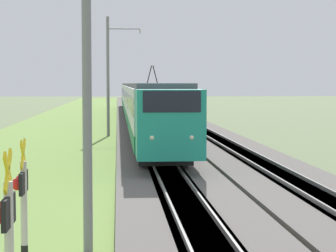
% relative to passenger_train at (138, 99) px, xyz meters
% --- Properties ---
extents(ballast_main, '(240.00, 4.40, 0.30)m').
position_rel_passenger_train_xyz_m(ballast_main, '(-10.77, 0.00, -2.28)').
color(ballast_main, '#605B56').
rests_on(ballast_main, ground).
extents(ballast_adjacent, '(240.00, 4.40, 0.30)m').
position_rel_passenger_train_xyz_m(ballast_adjacent, '(-10.77, -4.60, -2.28)').
color(ballast_adjacent, '#605B56').
rests_on(ballast_adjacent, ground).
extents(track_main, '(240.00, 1.57, 0.45)m').
position_rel_passenger_train_xyz_m(track_main, '(-10.77, 0.00, -2.27)').
color(track_main, '#4C4238').
rests_on(track_main, ground).
extents(track_adjacent, '(240.00, 1.57, 0.45)m').
position_rel_passenger_train_xyz_m(track_adjacent, '(-10.77, -4.60, -2.27)').
color(track_adjacent, '#4C4238').
rests_on(track_adjacent, ground).
extents(grass_verge, '(240.00, 10.16, 0.12)m').
position_rel_passenger_train_xyz_m(grass_verge, '(-10.77, 7.07, -2.37)').
color(grass_verge, olive).
rests_on(grass_verge, ground).
extents(passenger_train, '(85.69, 2.87, 5.16)m').
position_rel_passenger_train_xyz_m(passenger_train, '(0.00, 0.00, 0.00)').
color(passenger_train, teal).
rests_on(passenger_train, ground).
extents(crossing_signal_aux, '(0.70, 0.23, 3.15)m').
position_rel_passenger_train_xyz_m(crossing_signal_aux, '(-57.73, 3.70, -0.51)').
color(crossing_signal_aux, beige).
rests_on(crossing_signal_aux, ground).
extents(catenary_mast_near, '(0.22, 2.56, 9.42)m').
position_rel_passenger_train_xyz_m(catenary_mast_near, '(-53.37, 2.77, 2.43)').
color(catenary_mast_near, slate).
rests_on(catenary_mast_near, ground).
extents(catenary_mast_mid, '(0.22, 2.56, 9.02)m').
position_rel_passenger_train_xyz_m(catenary_mast_mid, '(-19.54, 2.77, 2.23)').
color(catenary_mast_mid, slate).
rests_on(catenary_mast_mid, ground).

